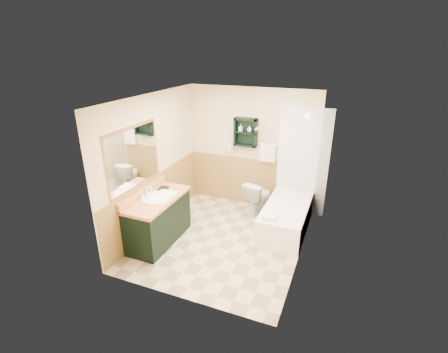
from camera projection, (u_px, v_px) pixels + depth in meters
floor at (223, 239)px, 5.60m from camera, size 3.00×3.00×0.00m
back_wall at (252, 149)px, 6.45m from camera, size 2.60×0.04×2.40m
left_wall at (152, 164)px, 5.61m from camera, size 0.04×3.00×2.40m
right_wall at (307, 188)px, 4.69m from camera, size 0.04×3.00×2.40m
ceiling at (223, 97)px, 4.69m from camera, size 2.60×3.00×0.04m
wainscot_left at (157, 201)px, 5.86m from camera, size 2.98×2.98×1.00m
wainscot_back at (250, 181)px, 6.69m from camera, size 2.58×2.58×1.00m
mirror_frame at (133, 158)px, 5.00m from camera, size 1.30×1.30×1.00m
mirror_glass at (134, 158)px, 5.00m from camera, size 1.20×1.20×0.90m
tile_right at (311, 179)px, 5.41m from camera, size 1.50×1.50×2.10m
tile_back at (303, 163)px, 6.12m from camera, size 0.95×0.95×2.10m
tile_accent at (316, 129)px, 5.09m from camera, size 1.50×1.50×0.10m
wall_shelf at (246, 132)px, 6.26m from camera, size 0.45×0.15×0.55m
hair_dryer at (231, 148)px, 6.51m from camera, size 0.10×0.24×0.18m
towel_bar at (268, 144)px, 6.22m from camera, size 0.40×0.06×0.40m
curtain_rod at (270, 118)px, 5.31m from camera, size 0.03×1.60×0.03m
shower_curtain at (270, 164)px, 5.78m from camera, size 1.05×1.05×1.70m
vanity at (158, 220)px, 5.43m from camera, size 0.59×1.27×0.81m
bathtub at (286, 218)px, 5.80m from camera, size 0.74×1.50×0.49m
toilet at (259, 197)px, 6.39m from camera, size 0.54×0.76×0.67m
counter_towel at (166, 194)px, 5.36m from camera, size 0.31×0.25×0.04m
vanity_book at (158, 183)px, 5.56m from camera, size 0.17×0.05×0.22m
tub_towel at (270, 217)px, 5.27m from camera, size 0.23×0.19×0.07m
soap_bottle_a at (241, 130)px, 6.27m from camera, size 0.09×0.14×0.06m
soap_bottle_b at (249, 130)px, 6.20m from camera, size 0.10×0.12×0.09m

